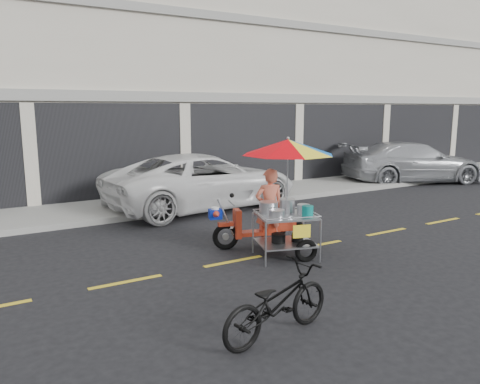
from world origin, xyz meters
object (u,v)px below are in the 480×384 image
white_pickup (203,181)px  food_vendor_rig (280,180)px  silver_pickup (412,162)px  near_bicycle (277,303)px

white_pickup → food_vendor_rig: bearing=166.9°
silver_pickup → near_bicycle: 13.55m
near_bicycle → food_vendor_rig: food_vendor_rig is taller
silver_pickup → near_bicycle: (-11.40, -7.30, -0.32)m
white_pickup → silver_pickup: bearing=-94.7°
food_vendor_rig → silver_pickup: bearing=43.1°
silver_pickup → food_vendor_rig: bearing=135.8°
near_bicycle → food_vendor_rig: 3.54m
near_bicycle → food_vendor_rig: bearing=-45.2°
silver_pickup → near_bicycle: bearing=142.6°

